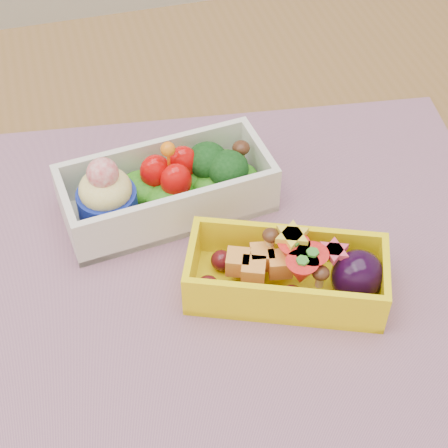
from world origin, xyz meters
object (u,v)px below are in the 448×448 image
object	(u,v)px
bento_white	(166,188)
bento_yellow	(291,273)
placemat	(217,262)
table	(260,308)

from	to	relation	value
bento_white	bento_yellow	world-z (taller)	bento_white
placemat	bento_white	bearing A→B (deg)	110.79
bento_yellow	placemat	bearing A→B (deg)	158.11
bento_yellow	bento_white	bearing A→B (deg)	144.69
table	bento_white	size ratio (longest dim) A/B	6.37
placemat	table	bearing A→B (deg)	17.35
table	bento_yellow	world-z (taller)	bento_yellow
placemat	bento_yellow	xyz separation A→B (m)	(0.05, -0.05, 0.02)
table	bento_yellow	xyz separation A→B (m)	(0.00, -0.06, 0.12)
table	bento_yellow	size ratio (longest dim) A/B	7.08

